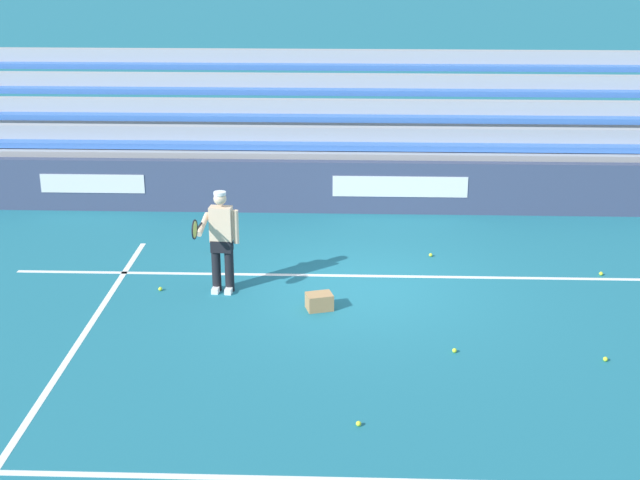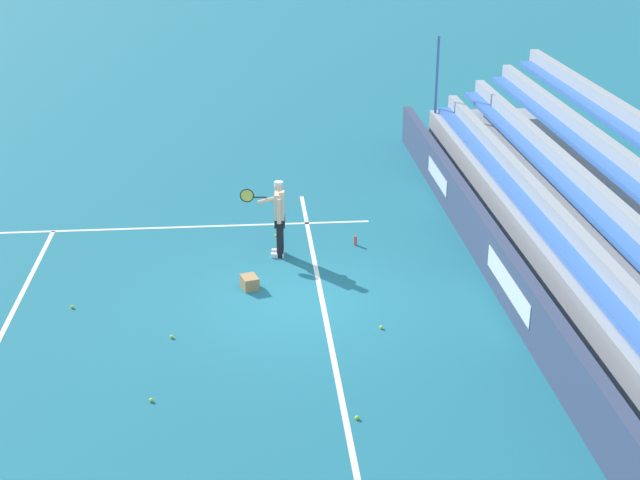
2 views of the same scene
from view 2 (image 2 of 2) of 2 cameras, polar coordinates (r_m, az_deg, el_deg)
The scene contains 15 objects.
ground_plane at distance 17.68m, azimuth -1.49°, elevation -3.88°, with size 160.00×160.00×0.00m, color #1E6B7F.
court_baseline_white at distance 17.72m, azimuth 0.12°, elevation -3.81°, with size 12.00×0.10×0.01m, color white.
court_sideline_white at distance 21.63m, azimuth -12.82°, elevation 0.68°, with size 0.10×12.00×0.01m, color white.
court_service_line_white at distance 18.25m, azimuth -19.05°, elevation -4.33°, with size 8.22×0.10×0.01m, color white.
back_wall_sponsor_board at distance 18.13m, azimuth 11.54°, elevation -1.74°, with size 21.67×0.25×1.10m.
bleacher_stand at distance 18.78m, azimuth 18.15°, elevation -0.87°, with size 20.58×3.20×3.40m.
tennis_player at distance 19.38m, azimuth -2.68°, elevation 1.46°, with size 0.62×0.98×1.71m.
ball_box_cardboard at distance 18.18m, azimuth -4.53°, elevation -2.71°, with size 0.40×0.30×0.26m, color #A87F51.
tennis_ball_stray_back at distance 16.66m, azimuth 3.95°, elevation -5.59°, with size 0.07×0.07×0.07m, color #CCE533.
tennis_ball_midcourt at distance 18.02m, azimuth -15.58°, elevation -4.13°, with size 0.07×0.07×0.07m, color #CCE533.
tennis_ball_by_box at distance 14.76m, azimuth -10.75°, elevation -10.03°, with size 0.07×0.07×0.07m, color #CCE533.
tennis_ball_toward_net at distance 20.67m, azimuth -2.83°, elevation 0.28°, with size 0.07×0.07×0.07m, color #CCE533.
tennis_ball_far_right at distance 14.11m, azimuth 2.39°, elevation -11.29°, with size 0.07×0.07×0.07m, color #CCE533.
tennis_ball_far_left at distance 16.53m, azimuth -9.47°, elevation -6.12°, with size 0.07×0.07×0.07m, color #CCE533.
water_bottle at distance 20.19m, azimuth 2.28°, elevation -0.03°, with size 0.07×0.07×0.22m, color #EA4C33.
Camera 2 is at (-15.78, 0.91, 7.94)m, focal length 50.00 mm.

